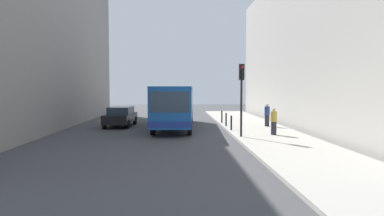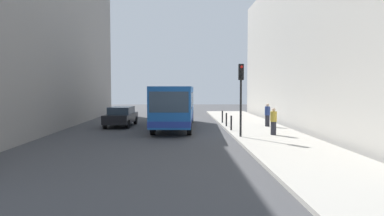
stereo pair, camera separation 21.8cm
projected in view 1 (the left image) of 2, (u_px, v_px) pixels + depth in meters
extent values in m
plane|color=#424244|center=(179.00, 135.00, 21.62)|extent=(80.00, 80.00, 0.00)
cube|color=#ADA89E|center=(266.00, 134.00, 21.83)|extent=(4.40, 40.00, 0.15)
cube|color=gray|center=(14.00, 8.00, 24.66)|extent=(7.00, 32.00, 17.03)
cube|color=#BCB7AD|center=(336.00, 45.00, 25.72)|extent=(7.00, 32.00, 12.02)
cube|color=#19519E|center=(175.00, 104.00, 25.60)|extent=(3.02, 11.11, 2.50)
cube|color=navy|center=(175.00, 117.00, 25.65)|extent=(3.04, 11.13, 0.36)
cube|color=#2D3D4C|center=(169.00, 102.00, 20.11)|extent=(2.26, 0.17, 1.20)
cube|color=#2D3D4C|center=(175.00, 99.00, 26.08)|extent=(2.97, 9.51, 1.00)
cylinder|color=black|center=(190.00, 127.00, 21.77)|extent=(0.33, 1.01, 1.00)
cylinder|color=black|center=(153.00, 127.00, 21.78)|extent=(0.33, 1.01, 1.00)
cylinder|color=black|center=(191.00, 117.00, 29.55)|extent=(0.33, 1.01, 1.00)
cylinder|color=black|center=(164.00, 117.00, 29.57)|extent=(0.33, 1.01, 1.00)
cube|color=black|center=(121.00, 118.00, 26.57)|extent=(2.04, 4.49, 0.64)
cube|color=#2D3D4C|center=(121.00, 110.00, 26.69)|extent=(1.73, 2.55, 0.52)
cylinder|color=black|center=(127.00, 124.00, 25.08)|extent=(0.25, 0.65, 0.64)
cylinder|color=black|center=(105.00, 124.00, 25.11)|extent=(0.25, 0.65, 0.64)
cylinder|color=black|center=(135.00, 120.00, 28.08)|extent=(0.25, 0.65, 0.64)
cylinder|color=black|center=(114.00, 120.00, 28.10)|extent=(0.25, 0.65, 0.64)
cylinder|color=black|center=(241.00, 108.00, 19.91)|extent=(0.12, 0.12, 3.20)
cube|color=black|center=(242.00, 72.00, 19.79)|extent=(0.28, 0.24, 0.90)
sphere|color=red|center=(242.00, 67.00, 19.65)|extent=(0.16, 0.16, 0.16)
sphere|color=black|center=(242.00, 72.00, 19.66)|extent=(0.16, 0.16, 0.16)
sphere|color=black|center=(242.00, 77.00, 19.68)|extent=(0.16, 0.16, 0.16)
cylinder|color=black|center=(231.00, 123.00, 23.00)|extent=(0.11, 0.11, 0.95)
cylinder|color=black|center=(226.00, 119.00, 25.47)|extent=(0.11, 0.11, 0.95)
cylinder|color=black|center=(222.00, 117.00, 27.95)|extent=(0.11, 0.11, 0.95)
cylinder|color=#26262D|center=(274.00, 128.00, 20.74)|extent=(0.32, 0.32, 0.78)
cylinder|color=gold|center=(274.00, 116.00, 20.70)|extent=(0.38, 0.38, 0.60)
sphere|color=beige|center=(274.00, 110.00, 20.67)|extent=(0.21, 0.21, 0.21)
cylinder|color=#26262D|center=(267.00, 121.00, 25.31)|extent=(0.32, 0.32, 0.80)
cylinder|color=navy|center=(267.00, 111.00, 25.27)|extent=(0.38, 0.38, 0.62)
sphere|color=beige|center=(267.00, 105.00, 25.24)|extent=(0.22, 0.22, 0.22)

